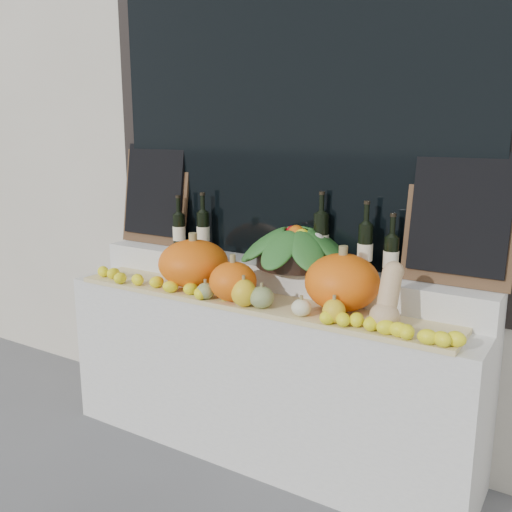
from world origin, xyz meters
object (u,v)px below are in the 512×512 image
pumpkin_left (194,263)px  produce_bowl (296,246)px  butternut_squash (388,299)px  pumpkin_right (342,282)px  wine_bottle_tall (321,240)px

pumpkin_left → produce_bowl: 0.57m
pumpkin_left → butternut_squash: (1.12, -0.07, -0.00)m
pumpkin_right → butternut_squash: bearing=-24.1°
butternut_squash → wine_bottle_tall: 0.62m
pumpkin_left → butternut_squash: 1.12m
pumpkin_left → pumpkin_right: pumpkin_right is taller
pumpkin_right → produce_bowl: size_ratio=0.56×
pumpkin_left → wine_bottle_tall: wine_bottle_tall is taller
pumpkin_left → produce_bowl: size_ratio=0.60×
pumpkin_right → produce_bowl: (-0.34, 0.17, 0.11)m
pumpkin_right → butternut_squash: butternut_squash is taller
butternut_squash → wine_bottle_tall: wine_bottle_tall is taller
butternut_squash → wine_bottle_tall: (-0.49, 0.35, 0.15)m
butternut_squash → produce_bowl: 0.68m
pumpkin_left → produce_bowl: produce_bowl is taller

